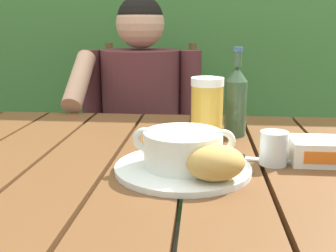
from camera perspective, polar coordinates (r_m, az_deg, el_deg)
dining_table at (r=0.94m, az=-2.68°, el=-9.91°), size 1.47×0.96×0.77m
hedge_backdrop at (r=2.36m, az=4.40°, el=12.91°), size 3.49×0.81×1.94m
chair_near_diner at (r=1.87m, az=-2.90°, el=-3.92°), size 0.43×0.44×0.99m
person_eating at (r=1.63m, az=-4.05°, el=0.94°), size 0.48×0.47×1.18m
serving_plate at (r=0.84m, az=2.11°, el=-5.94°), size 0.28×0.28×0.01m
soup_bowl at (r=0.83m, az=2.14°, el=-3.09°), size 0.21×0.16×0.08m
bread_roll at (r=0.76m, az=6.77°, el=-5.20°), size 0.13×0.11×0.07m
beer_glass at (r=1.02m, az=5.51°, el=2.18°), size 0.08×0.08×0.17m
beer_bottle at (r=1.10m, az=9.57°, el=3.67°), size 0.06×0.06×0.24m
water_glass_small at (r=0.90m, az=14.73°, el=-3.06°), size 0.06×0.06×0.07m
butter_tub at (r=0.94m, az=20.67°, el=-3.32°), size 0.13×0.10×0.05m
table_knife at (r=0.92m, az=10.63°, el=-4.46°), size 0.17×0.05×0.01m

